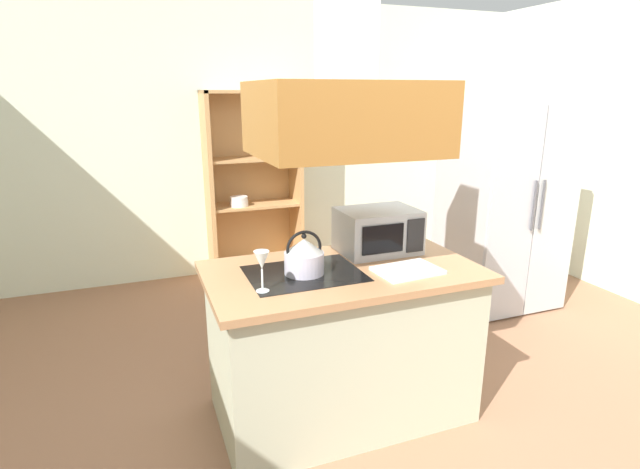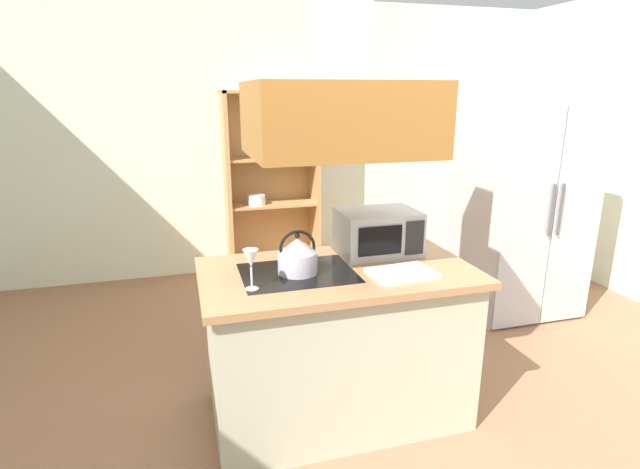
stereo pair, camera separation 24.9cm
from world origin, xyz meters
The scene contains 10 objects.
ground_plane centered at (0.00, 0.00, 0.00)m, with size 7.80×7.80×0.00m, color #94654A.
wall_back centered at (0.00, 3.00, 1.35)m, with size 6.00×0.12×2.70m, color silver.
kitchen_island centered at (-0.18, 0.31, 0.45)m, with size 1.49×0.84×0.90m.
range_hood centered at (-0.18, 0.31, 1.80)m, with size 0.90×0.70×1.18m.
refrigerator centered at (1.76, 1.30, 0.88)m, with size 0.90×0.78×1.76m.
dish_cabinet centered at (-0.09, 2.78, 0.82)m, with size 0.92×0.40×1.85m.
kettle centered at (-0.40, 0.31, 1.00)m, with size 0.21×0.21×0.24m.
cutting_board centered at (0.13, 0.13, 0.91)m, with size 0.34×0.24×0.02m, color white.
microwave centered at (0.14, 0.51, 1.03)m, with size 0.46×0.35×0.26m.
wine_glass_on_counter centered at (-0.67, 0.15, 1.05)m, with size 0.08×0.08×0.21m.
Camera 1 is at (-1.21, -2.03, 1.83)m, focal length 27.81 mm.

